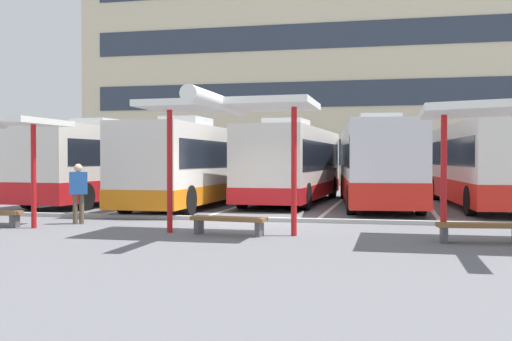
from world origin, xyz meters
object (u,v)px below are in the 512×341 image
coach_bus_2 (293,165)px  coach_bus_4 (481,165)px  waiting_passenger_1 (78,189)px  waiting_shelter_1 (228,108)px  coach_bus_0 (120,165)px  bench_1 (229,221)px  coach_bus_1 (199,166)px  bench_2 (480,228)px  coach_bus_3 (376,165)px

coach_bus_2 → coach_bus_4: size_ratio=0.94×
coach_bus_2 → waiting_passenger_1: 10.92m
coach_bus_4 → waiting_shelter_1: 13.00m
coach_bus_4 → waiting_passenger_1: coach_bus_4 is taller
coach_bus_0 → waiting_passenger_1: size_ratio=7.25×
waiting_shelter_1 → bench_1: waiting_shelter_1 is taller
coach_bus_1 → coach_bus_4: 11.07m
coach_bus_4 → waiting_shelter_1: coach_bus_4 is taller
coach_bus_1 → bench_2: coach_bus_1 is taller
coach_bus_0 → coach_bus_4: size_ratio=1.11×
bench_2 → coach_bus_4: bearing=82.4°
coach_bus_3 → bench_2: 11.17m
coach_bus_4 → bench_2: coach_bus_4 is taller
coach_bus_3 → waiting_shelter_1: 11.25m
coach_bus_2 → bench_2: bearing=-62.5°
coach_bus_4 → waiting_shelter_1: (-7.28, -10.67, 1.50)m
waiting_passenger_1 → bench_2: bearing=-9.3°
coach_bus_2 → waiting_shelter_1: size_ratio=2.33×
coach_bus_4 → coach_bus_2: bearing=173.8°
coach_bus_1 → waiting_shelter_1: bearing=-68.4°
coach_bus_0 → waiting_shelter_1: coach_bus_0 is taller
coach_bus_3 → waiting_shelter_1: size_ratio=2.64×
bench_2 → coach_bus_2: bearing=117.5°
coach_bus_3 → waiting_shelter_1: (-3.27, -10.66, 1.49)m
waiting_shelter_1 → bench_2: bearing=-1.3°
coach_bus_3 → bench_2: size_ratio=6.31×
waiting_shelter_1 → waiting_passenger_1: waiting_shelter_1 is taller
coach_bus_0 → coach_bus_2: (7.48, 0.94, 0.01)m
coach_bus_3 → coach_bus_2: bearing=166.9°
coach_bus_2 → bench_1: (0.22, -11.40, -1.28)m
coach_bus_0 → coach_bus_2: bearing=7.1°
coach_bus_0 → bench_2: bearing=-38.3°
coach_bus_4 → waiting_shelter_1: bearing=-124.3°
waiting_passenger_1 → waiting_shelter_1: bearing=-18.4°
coach_bus_0 → bench_2: 17.28m
coach_bus_3 → waiting_passenger_1: 12.18m
coach_bus_0 → coach_bus_2: 7.54m
coach_bus_0 → coach_bus_1: (3.99, -1.19, -0.01)m
coach_bus_4 → bench_1: 12.92m
waiting_passenger_1 → coach_bus_0: bearing=107.6°
waiting_shelter_1 → coach_bus_1: bearing=111.6°
coach_bus_3 → bench_1: (-3.27, -10.59, -1.27)m
bench_2 → waiting_passenger_1: size_ratio=1.11×
coach_bus_3 → bench_1: size_ratio=6.18×
bench_2 → waiting_shelter_1: bearing=178.7°
coach_bus_2 → coach_bus_3: coach_bus_3 is taller
coach_bus_4 → waiting_passenger_1: (-12.15, -9.05, -0.61)m
coach_bus_3 → waiting_passenger_1: size_ratio=6.97×
waiting_passenger_1 → coach_bus_3: bearing=48.0°
coach_bus_1 → bench_1: 10.07m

